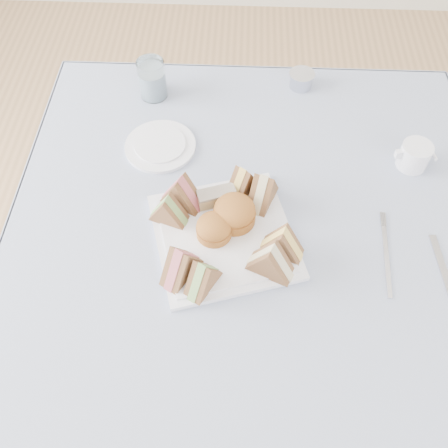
{
  "coord_description": "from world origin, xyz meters",
  "views": [
    {
      "loc": [
        -0.03,
        -0.59,
        1.6
      ],
      "look_at": [
        -0.05,
        -0.04,
        0.8
      ],
      "focal_mm": 40.0,
      "sensor_mm": 36.0,
      "label": 1
    }
  ],
  "objects_px": {
    "table": "(245,303)",
    "creamer_jug": "(414,156)",
    "water_glass": "(152,79)",
    "serving_plate": "(224,236)"
  },
  "relations": [
    {
      "from": "table",
      "to": "water_glass",
      "type": "distance_m",
      "value": 0.63
    },
    {
      "from": "table",
      "to": "water_glass",
      "type": "xyz_separation_m",
      "value": [
        -0.25,
        0.39,
        0.43
      ]
    },
    {
      "from": "table",
      "to": "creamer_jug",
      "type": "distance_m",
      "value": 0.57
    },
    {
      "from": "serving_plate",
      "to": "water_glass",
      "type": "relative_size",
      "value": 2.74
    },
    {
      "from": "serving_plate",
      "to": "water_glass",
      "type": "xyz_separation_m",
      "value": [
        -0.19,
        0.42,
        0.04
      ]
    },
    {
      "from": "table",
      "to": "creamer_jug",
      "type": "relative_size",
      "value": 13.25
    },
    {
      "from": "water_glass",
      "to": "serving_plate",
      "type": "bearing_deg",
      "value": -65.4
    },
    {
      "from": "serving_plate",
      "to": "creamer_jug",
      "type": "height_order",
      "value": "creamer_jug"
    },
    {
      "from": "table",
      "to": "creamer_jug",
      "type": "bearing_deg",
      "value": 26.36
    },
    {
      "from": "creamer_jug",
      "to": "water_glass",
      "type": "bearing_deg",
      "value": 150.61
    }
  ]
}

